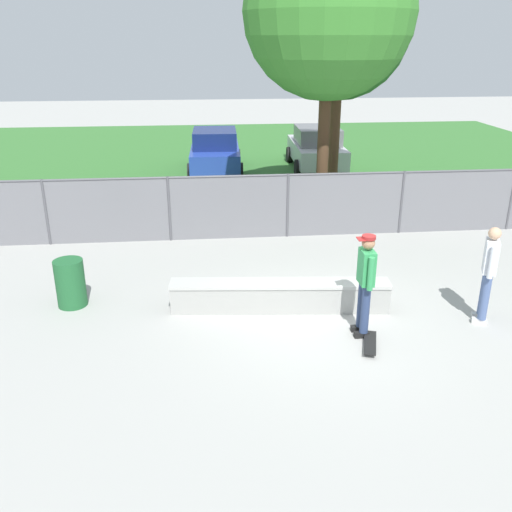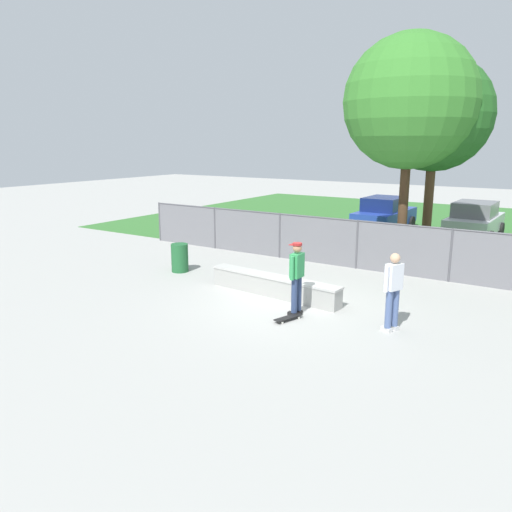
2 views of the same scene
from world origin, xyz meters
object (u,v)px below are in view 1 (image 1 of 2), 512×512
(skateboarder, at_px, (365,280))
(car_blue, at_px, (215,151))
(tree_near_right, at_px, (340,28))
(bystander, at_px, (489,271))
(trash_bin, at_px, (70,283))
(skateboard, at_px, (370,343))
(tree_near_left, at_px, (329,12))
(car_silver, at_px, (317,148))
(concrete_ledge, at_px, (280,296))

(skateboarder, xyz_separation_m, car_blue, (-2.16, 12.88, -0.19))
(tree_near_right, distance_m, bystander, 8.44)
(trash_bin, bearing_deg, skateboard, -21.67)
(tree_near_left, xyz_separation_m, trash_bin, (-5.90, -4.77, -5.00))
(tree_near_right, height_order, car_silver, tree_near_right)
(concrete_ledge, distance_m, car_silver, 12.48)
(car_blue, distance_m, car_silver, 4.01)
(car_blue, bearing_deg, bystander, -70.46)
(skateboarder, xyz_separation_m, bystander, (2.32, 0.25, -0.02))
(tree_near_right, relative_size, bystander, 3.88)
(car_silver, height_order, trash_bin, car_silver)
(concrete_ledge, relative_size, car_silver, 0.98)
(skateboard, height_order, tree_near_left, tree_near_left)
(tree_near_left, height_order, tree_near_right, tree_near_left)
(tree_near_left, bearing_deg, bystander, -74.51)
(skateboarder, relative_size, tree_near_right, 0.26)
(tree_near_left, xyz_separation_m, car_blue, (-2.77, 6.44, -4.63))
(car_blue, xyz_separation_m, bystander, (4.48, -12.63, 0.17))
(tree_near_right, relative_size, car_blue, 1.66)
(car_blue, bearing_deg, concrete_ledge, -85.84)
(car_silver, bearing_deg, tree_near_left, -100.44)
(trash_bin, bearing_deg, skateboarder, -17.54)
(concrete_ledge, height_order, trash_bin, trash_bin)
(car_blue, distance_m, bystander, 13.40)
(concrete_ledge, height_order, tree_near_left, tree_near_left)
(trash_bin, bearing_deg, bystander, -10.57)
(skateboard, bearing_deg, tree_near_right, 81.92)
(bystander, height_order, trash_bin, bystander)
(skateboard, bearing_deg, car_blue, 99.32)
(bystander, bearing_deg, skateboard, -163.17)
(car_blue, bearing_deg, skateboard, -80.68)
(tree_near_right, distance_m, car_blue, 7.60)
(concrete_ledge, xyz_separation_m, car_silver, (3.14, 12.06, 0.55))
(concrete_ledge, relative_size, skateboard, 5.09)
(skateboard, relative_size, tree_near_left, 0.11)
(tree_near_left, height_order, trash_bin, tree_near_left)
(car_blue, height_order, bystander, bystander)
(skateboarder, distance_m, bystander, 2.33)
(tree_near_right, distance_m, car_silver, 7.08)
(tree_near_right, relative_size, car_silver, 1.66)
(skateboard, height_order, bystander, bystander)
(skateboarder, height_order, bystander, skateboarder)
(trash_bin, bearing_deg, concrete_ledge, -8.48)
(skateboarder, relative_size, tree_near_left, 0.24)
(concrete_ledge, distance_m, bystander, 3.78)
(concrete_ledge, xyz_separation_m, tree_near_left, (1.91, 5.36, 5.18))
(concrete_ledge, relative_size, car_blue, 0.98)
(skateboarder, height_order, car_blue, skateboarder)
(tree_near_left, bearing_deg, skateboarder, -95.36)
(skateboarder, xyz_separation_m, skateboard, (0.02, -0.44, -0.96))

